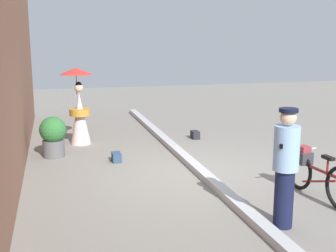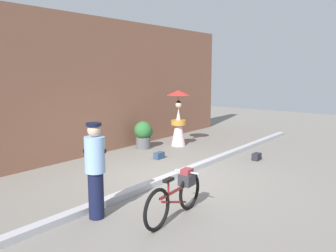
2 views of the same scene
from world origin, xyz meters
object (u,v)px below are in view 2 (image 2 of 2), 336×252
object	(u,v)px
person_with_parasol	(178,119)
backpack_spare	(159,155)
potted_plant_by_door	(144,134)
person_officer	(95,168)
backpack_on_pavement	(257,157)
bicycle_near_officer	(177,194)

from	to	relation	value
person_with_parasol	backpack_spare	xyz separation A→B (m)	(-1.76, -0.63, -0.81)
potted_plant_by_door	person_officer	bearing A→B (deg)	-146.50
person_officer	potted_plant_by_door	size ratio (longest dim) A/B	1.86
person_with_parasol	backpack_on_pavement	distance (m)	2.99
person_officer	backpack_spare	xyz separation A→B (m)	(3.74, 1.72, -0.77)
person_officer	backpack_spare	bearing A→B (deg)	24.66
bicycle_near_officer	potted_plant_by_door	bearing A→B (deg)	48.05
bicycle_near_officer	person_with_parasol	xyz separation A→B (m)	(4.64, 3.40, 0.50)
bicycle_near_officer	backpack_spare	bearing A→B (deg)	43.97
person_with_parasol	potted_plant_by_door	size ratio (longest dim) A/B	2.09
backpack_on_pavement	backpack_spare	bearing A→B (deg)	124.91
person_officer	backpack_on_pavement	world-z (taller)	person_officer
backpack_spare	person_with_parasol	bearing A→B (deg)	19.56
person_officer	backpack_on_pavement	xyz separation A→B (m)	(5.31, -0.52, -0.77)
potted_plant_by_door	backpack_spare	bearing A→B (deg)	-120.63
backpack_spare	bicycle_near_officer	bearing A→B (deg)	-136.03
person_officer	potted_plant_by_door	world-z (taller)	person_officer
person_officer	potted_plant_by_door	xyz separation A→B (m)	(4.48, 2.97, -0.39)
backpack_on_pavement	backpack_spare	distance (m)	2.74
potted_plant_by_door	backpack_spare	world-z (taller)	potted_plant_by_door
backpack_on_pavement	potted_plant_by_door	bearing A→B (deg)	103.32
person_with_parasol	backpack_on_pavement	bearing A→B (deg)	-93.94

